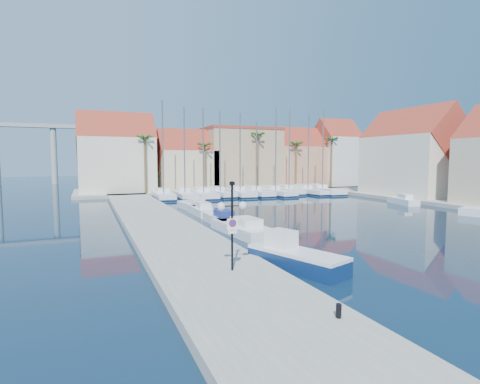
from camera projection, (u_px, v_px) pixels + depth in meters
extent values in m
plane|color=black|center=(336.00, 251.00, 24.18)|extent=(260.00, 260.00, 0.00)
cube|color=gray|center=(159.00, 224.00, 33.20)|extent=(6.00, 77.00, 0.50)
cube|color=gray|center=(226.00, 189.00, 72.19)|extent=(54.00, 16.00, 0.50)
cube|color=gray|center=(465.00, 202.00, 50.09)|extent=(12.00, 60.00, 0.50)
cylinder|color=black|center=(232.00, 226.00, 18.12)|extent=(0.11, 0.11, 4.37)
cylinder|color=black|center=(227.00, 206.00, 17.95)|extent=(0.55, 0.10, 0.05)
cylinder|color=black|center=(237.00, 206.00, 18.12)|extent=(0.55, 0.10, 0.05)
sphere|color=white|center=(221.00, 206.00, 17.87)|extent=(0.39, 0.39, 0.39)
sphere|color=white|center=(243.00, 206.00, 18.21)|extent=(0.39, 0.39, 0.39)
cube|color=black|center=(232.00, 183.00, 17.94)|extent=(0.25, 0.15, 0.17)
cube|color=white|center=(233.00, 224.00, 18.05)|extent=(0.55, 0.07, 0.55)
cylinder|color=red|center=(233.00, 223.00, 18.02)|extent=(0.37, 0.04, 0.37)
cylinder|color=#1933A5|center=(233.00, 223.00, 18.01)|extent=(0.26, 0.03, 0.26)
cube|color=white|center=(233.00, 232.00, 18.08)|extent=(0.44, 0.07, 0.15)
cylinder|color=black|center=(339.00, 311.00, 12.78)|extent=(0.20, 0.20, 0.49)
cube|color=#0D2450|center=(297.00, 262.00, 20.12)|extent=(3.68, 5.98, 0.85)
cube|color=white|center=(297.00, 252.00, 20.08)|extent=(3.68, 5.98, 0.19)
cube|color=white|center=(281.00, 239.00, 20.88)|extent=(1.66, 1.84, 1.04)
cube|color=white|center=(242.00, 229.00, 29.78)|extent=(2.91, 7.44, 0.80)
cube|color=white|center=(246.00, 222.00, 29.07)|extent=(1.83, 2.67, 0.60)
cube|color=white|center=(222.00, 220.00, 34.20)|extent=(2.07, 6.07, 0.80)
cube|color=navy|center=(224.00, 213.00, 33.58)|extent=(1.40, 2.14, 0.60)
cube|color=white|center=(202.00, 211.00, 40.24)|extent=(1.81, 5.46, 0.80)
cube|color=white|center=(203.00, 205.00, 39.68)|extent=(1.24, 1.92, 0.60)
cube|color=white|center=(194.00, 206.00, 44.34)|extent=(2.59, 6.71, 0.80)
cube|color=white|center=(196.00, 201.00, 43.69)|extent=(1.64, 2.40, 0.60)
cube|color=white|center=(403.00, 201.00, 49.64)|extent=(2.79, 5.33, 0.80)
cube|color=white|center=(405.00, 196.00, 49.08)|extent=(1.53, 2.00, 0.60)
cube|color=white|center=(163.00, 196.00, 56.28)|extent=(2.87, 9.56, 1.00)
cube|color=#0B1C39|center=(163.00, 198.00, 56.31)|extent=(2.94, 9.63, 0.28)
cube|color=white|center=(162.00, 190.00, 57.10)|extent=(1.85, 2.91, 0.60)
cylinder|color=slate|center=(163.00, 147.00, 55.21)|extent=(0.20, 0.20, 13.64)
cube|color=white|center=(184.00, 195.00, 57.54)|extent=(2.82, 9.53, 1.00)
cube|color=#0B1C39|center=(184.00, 197.00, 57.57)|extent=(2.88, 9.59, 0.28)
cube|color=white|center=(183.00, 189.00, 58.36)|extent=(1.83, 2.90, 0.60)
cylinder|color=slate|center=(184.00, 150.00, 56.51)|extent=(0.20, 0.20, 12.71)
cube|color=white|center=(203.00, 194.00, 58.29)|extent=(3.64, 10.96, 1.00)
cube|color=#0B1C39|center=(203.00, 197.00, 58.31)|extent=(3.71, 11.02, 0.28)
cube|color=white|center=(201.00, 189.00, 59.24)|extent=(2.21, 3.38, 0.60)
cylinder|color=slate|center=(203.00, 150.00, 57.19)|extent=(0.20, 0.20, 12.75)
cube|color=white|center=(219.00, 194.00, 59.83)|extent=(2.95, 9.18, 1.00)
cube|color=#0B1C39|center=(219.00, 196.00, 59.85)|extent=(3.01, 9.25, 0.28)
cube|color=white|center=(217.00, 188.00, 60.57)|extent=(1.82, 2.82, 0.60)
cylinder|color=slate|center=(220.00, 151.00, 58.84)|extent=(0.20, 0.20, 12.47)
cube|color=white|center=(239.00, 193.00, 60.41)|extent=(3.14, 10.10, 1.00)
cube|color=#0B1C39|center=(239.00, 195.00, 60.43)|extent=(3.20, 10.16, 0.28)
cube|color=white|center=(237.00, 188.00, 61.28)|extent=(1.98, 3.09, 0.60)
cylinder|color=slate|center=(240.00, 152.00, 59.37)|extent=(0.20, 0.20, 12.19)
cube|color=white|center=(255.00, 193.00, 61.34)|extent=(2.81, 9.91, 1.00)
cube|color=#0B1C39|center=(255.00, 195.00, 61.37)|extent=(2.87, 9.97, 0.28)
cube|color=white|center=(252.00, 188.00, 62.17)|extent=(1.87, 3.00, 0.60)
cylinder|color=slate|center=(256.00, 156.00, 60.37)|extent=(0.20, 0.20, 11.07)
cube|color=white|center=(274.00, 192.00, 62.05)|extent=(3.46, 10.59, 1.00)
cube|color=#0B1C39|center=(274.00, 194.00, 62.08)|extent=(3.52, 10.66, 0.28)
cube|color=white|center=(271.00, 187.00, 62.91)|extent=(2.12, 3.26, 0.60)
cylinder|color=slate|center=(276.00, 149.00, 60.98)|extent=(0.20, 0.20, 13.20)
cube|color=white|center=(288.00, 191.00, 64.28)|extent=(2.21, 8.31, 1.00)
cube|color=#0B1C39|center=(288.00, 193.00, 64.31)|extent=(2.27, 8.37, 0.28)
cube|color=white|center=(285.00, 186.00, 64.97)|extent=(1.53, 2.50, 0.60)
cylinder|color=slate|center=(289.00, 149.00, 63.28)|extent=(0.20, 0.20, 13.36)
cube|color=white|center=(306.00, 191.00, 64.68)|extent=(3.70, 10.97, 1.00)
cube|color=#0B1C39|center=(306.00, 193.00, 64.70)|extent=(3.76, 11.04, 0.28)
cube|color=white|center=(302.00, 186.00, 65.56)|extent=(2.23, 3.39, 0.60)
cylinder|color=slate|center=(308.00, 152.00, 63.62)|extent=(0.20, 0.20, 12.46)
cube|color=white|center=(320.00, 191.00, 65.25)|extent=(3.54, 11.71, 1.00)
cube|color=#0B1C39|center=(320.00, 193.00, 65.28)|extent=(3.60, 11.77, 0.28)
cube|color=white|center=(317.00, 186.00, 66.27)|extent=(2.27, 3.57, 0.60)
cylinder|color=slate|center=(323.00, 149.00, 64.08)|extent=(0.20, 0.20, 13.53)
cube|color=beige|center=(117.00, 165.00, 63.30)|extent=(12.00, 9.00, 9.00)
cube|color=maroon|center=(116.00, 138.00, 62.91)|extent=(12.30, 9.00, 9.00)
cube|color=beige|center=(186.00, 170.00, 67.92)|extent=(10.00, 8.00, 7.00)
cube|color=maroon|center=(186.00, 151.00, 67.62)|extent=(10.30, 8.00, 8.00)
cube|color=tan|center=(240.00, 159.00, 72.83)|extent=(14.00, 10.00, 11.00)
cube|color=maroon|center=(240.00, 129.00, 72.33)|extent=(14.20, 10.20, 0.50)
cube|color=tan|center=(296.00, 167.00, 76.57)|extent=(10.00, 8.00, 8.00)
cube|color=maroon|center=(296.00, 147.00, 76.23)|extent=(10.30, 8.00, 8.00)
cube|color=silver|center=(336.00, 162.00, 78.97)|extent=(8.00, 8.00, 10.00)
cube|color=maroon|center=(336.00, 138.00, 78.54)|extent=(8.30, 8.00, 8.00)
cube|color=beige|center=(412.00, 166.00, 57.98)|extent=(9.00, 14.00, 9.00)
cube|color=maroon|center=(413.00, 136.00, 57.59)|extent=(9.00, 14.30, 9.00)
cylinder|color=brown|center=(145.00, 165.00, 60.20)|extent=(0.36, 0.36, 9.00)
sphere|color=#225117|center=(145.00, 138.00, 59.83)|extent=(2.60, 2.60, 2.60)
cylinder|color=brown|center=(205.00, 168.00, 64.02)|extent=(0.36, 0.36, 8.00)
sphere|color=#225117|center=(205.00, 145.00, 63.69)|extent=(2.60, 2.60, 2.60)
cylinder|color=brown|center=(258.00, 162.00, 67.72)|extent=(0.36, 0.36, 10.00)
sphere|color=#225117|center=(258.00, 135.00, 67.30)|extent=(2.60, 2.60, 2.60)
cylinder|color=brown|center=(296.00, 166.00, 70.81)|extent=(0.36, 0.36, 8.50)
sphere|color=#225117|center=(296.00, 144.00, 70.46)|extent=(2.60, 2.60, 2.60)
cylinder|color=brown|center=(331.00, 163.00, 73.79)|extent=(0.36, 0.36, 9.50)
sphere|color=#225117|center=(332.00, 140.00, 73.39)|extent=(2.60, 2.60, 2.60)
cylinder|color=#9E9E99|center=(54.00, 155.00, 90.85)|extent=(1.40, 1.40, 14.00)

